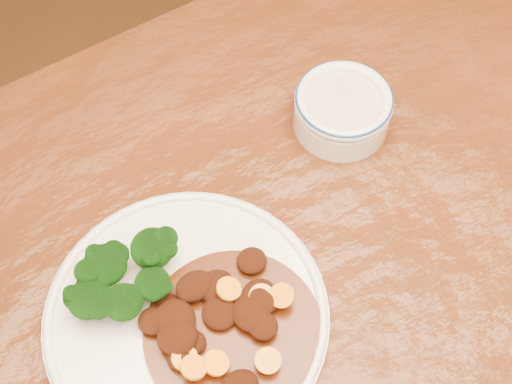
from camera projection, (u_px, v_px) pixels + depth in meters
dining_table at (350, 297)px, 0.85m from camera, size 1.50×0.90×0.75m
dinner_plate at (187, 316)px, 0.74m from camera, size 0.30×0.30×0.02m
broccoli_florets at (124, 276)px, 0.73m from camera, size 0.13×0.09×0.05m
mince_stew at (221, 321)px, 0.72m from camera, size 0.18×0.18×0.03m
dip_bowl at (343, 109)px, 0.85m from camera, size 0.12×0.12×0.05m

